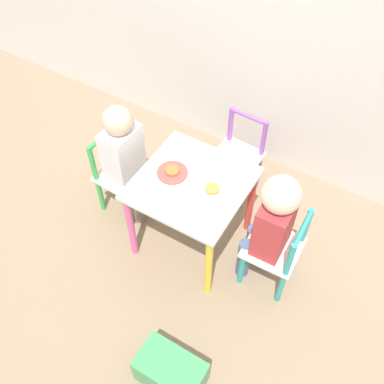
# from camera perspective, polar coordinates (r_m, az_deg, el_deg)

# --- Properties ---
(ground_plane) EXTENTS (6.00, 6.00, 0.00)m
(ground_plane) POSITION_cam_1_polar(r_m,az_deg,el_deg) (2.54, -0.00, -5.98)
(ground_plane) COLOR #8C755B
(kids_table) EXTENTS (0.52, 0.52, 0.49)m
(kids_table) POSITION_cam_1_polar(r_m,az_deg,el_deg) (2.21, -0.00, -0.20)
(kids_table) COLOR silver
(kids_table) RESTS_ON ground_plane
(chair_teal) EXTENTS (0.27, 0.27, 0.51)m
(chair_teal) POSITION_cam_1_polar(r_m,az_deg,el_deg) (2.24, 10.75, -7.36)
(chair_teal) COLOR silver
(chair_teal) RESTS_ON ground_plane
(chair_green) EXTENTS (0.27, 0.27, 0.51)m
(chair_green) POSITION_cam_1_polar(r_m,az_deg,el_deg) (2.53, -9.03, 2.18)
(chair_green) COLOR silver
(chair_green) RESTS_ON ground_plane
(chair_purple) EXTENTS (0.27, 0.27, 0.51)m
(chair_purple) POSITION_cam_1_polar(r_m,az_deg,el_deg) (2.60, 5.82, 4.41)
(chair_purple) COLOR silver
(chair_purple) RESTS_ON ground_plane
(child_right) EXTENTS (0.22, 0.20, 0.75)m
(child_right) POSITION_cam_1_polar(r_m,az_deg,el_deg) (2.08, 10.07, -3.73)
(child_right) COLOR #4C608E
(child_right) RESTS_ON ground_plane
(child_left) EXTENTS (0.21, 0.21, 0.75)m
(child_left) POSITION_cam_1_polar(r_m,az_deg,el_deg) (2.36, -8.45, 4.60)
(child_left) COLOR #7A6B5B
(child_left) RESTS_ON ground_plane
(plate_right) EXTENTS (0.15, 0.15, 0.03)m
(plate_right) POSITION_cam_1_polar(r_m,az_deg,el_deg) (2.10, 2.60, 0.23)
(plate_right) COLOR white
(plate_right) RESTS_ON kids_table
(plate_left) EXTENTS (0.15, 0.15, 0.03)m
(plate_left) POSITION_cam_1_polar(r_m,az_deg,el_deg) (2.18, -2.51, 2.53)
(plate_left) COLOR #E54C47
(plate_left) RESTS_ON kids_table
(storage_bin) EXTENTS (0.30, 0.18, 0.18)m
(storage_bin) POSITION_cam_1_polar(r_m,az_deg,el_deg) (2.13, -2.70, -21.81)
(storage_bin) COLOR #3D8E56
(storage_bin) RESTS_ON ground_plane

